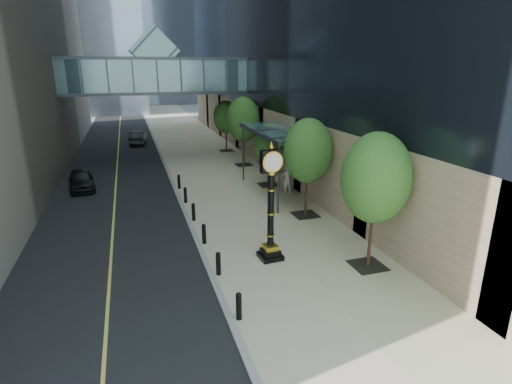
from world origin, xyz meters
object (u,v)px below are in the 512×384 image
pedestrian (287,179)px  street_clock (271,211)px  car_near (81,180)px  car_far (138,138)px

pedestrian → street_clock: bearing=64.4°
car_near → street_clock: bearing=-64.9°
pedestrian → car_near: (-13.42, 5.26, -0.30)m
street_clock → car_near: street_clock is taller
pedestrian → car_near: size_ratio=0.47×
pedestrian → car_far: pedestrian is taller
street_clock → pedestrian: size_ratio=2.71×
street_clock → car_near: size_ratio=1.28×
car_far → pedestrian: bearing=120.2°
street_clock → car_near: bearing=118.6°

